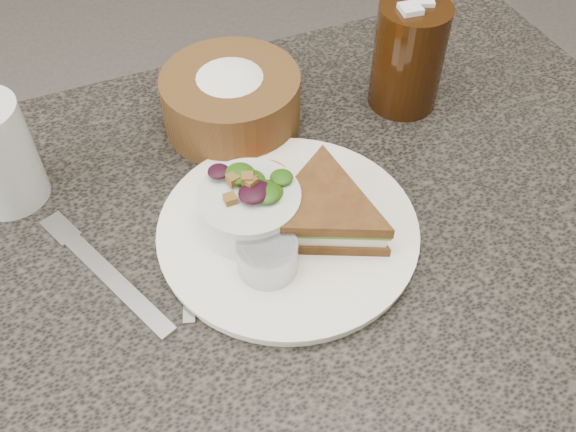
# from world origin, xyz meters

# --- Properties ---
(dining_table) EXTENTS (1.00, 0.70, 0.75)m
(dining_table) POSITION_xyz_m (0.00, 0.00, 0.38)
(dining_table) COLOR black
(dining_table) RESTS_ON floor
(dinner_plate) EXTENTS (0.28, 0.28, 0.01)m
(dinner_plate) POSITION_xyz_m (-0.00, -0.00, 0.76)
(dinner_plate) COLOR silver
(dinner_plate) RESTS_ON dining_table
(sandwich) EXTENTS (0.22, 0.22, 0.04)m
(sandwich) POSITION_xyz_m (0.03, -0.01, 0.78)
(sandwich) COLOR #523616
(sandwich) RESTS_ON dinner_plate
(salad_bowl) EXTENTS (0.12, 0.12, 0.06)m
(salad_bowl) POSITION_xyz_m (-0.04, 0.02, 0.79)
(salad_bowl) COLOR #B9C3BF
(salad_bowl) RESTS_ON dinner_plate
(dressing_ramekin) EXTENTS (0.07, 0.07, 0.04)m
(dressing_ramekin) POSITION_xyz_m (-0.04, -0.04, 0.78)
(dressing_ramekin) COLOR #9EA1A9
(dressing_ramekin) RESTS_ON dinner_plate
(orange_wedge) EXTENTS (0.06, 0.06, 0.02)m
(orange_wedge) POSITION_xyz_m (0.00, 0.08, 0.77)
(orange_wedge) COLOR #FF4C01
(orange_wedge) RESTS_ON dinner_plate
(fork) EXTENTS (0.09, 0.18, 0.01)m
(fork) POSITION_xyz_m (-0.20, 0.01, 0.75)
(fork) COLOR #ACAFB3
(fork) RESTS_ON dining_table
(knife) EXTENTS (0.07, 0.18, 0.00)m
(knife) POSITION_xyz_m (-0.11, 0.02, 0.75)
(knife) COLOR #9A9B9C
(knife) RESTS_ON dining_table
(bread_basket) EXTENTS (0.18, 0.18, 0.10)m
(bread_basket) POSITION_xyz_m (0.00, 0.20, 0.80)
(bread_basket) COLOR #4E3819
(bread_basket) RESTS_ON dining_table
(cola_glass) EXTENTS (0.10, 0.10, 0.15)m
(cola_glass) POSITION_xyz_m (0.22, 0.15, 0.83)
(cola_glass) COLOR black
(cola_glass) RESTS_ON dining_table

